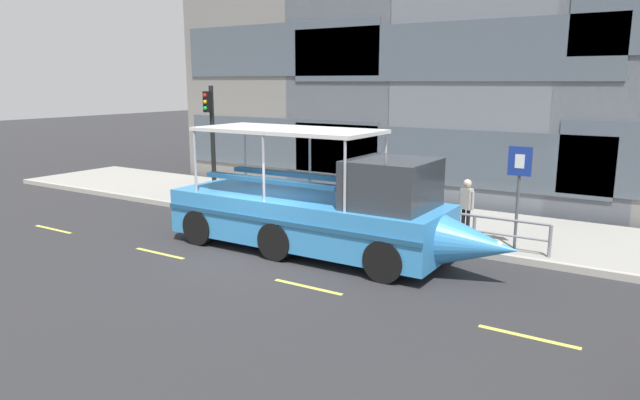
# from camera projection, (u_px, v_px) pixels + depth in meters

# --- Properties ---
(ground_plane) EXTENTS (120.00, 120.00, 0.00)m
(ground_plane) POSITION_uv_depth(u_px,v_px,m) (258.00, 256.00, 15.15)
(ground_plane) COLOR #2B2B2D
(sidewalk) EXTENTS (32.00, 4.80, 0.18)m
(sidewalk) POSITION_uv_depth(u_px,v_px,m) (359.00, 213.00, 19.76)
(sidewalk) COLOR #99968E
(sidewalk) RESTS_ON ground_plane
(curb_edge) EXTENTS (32.00, 0.18, 0.18)m
(curb_edge) POSITION_uv_depth(u_px,v_px,m) (321.00, 228.00, 17.70)
(curb_edge) COLOR #B2ADA3
(curb_edge) RESTS_ON ground_plane
(lane_centreline) EXTENTS (25.80, 0.12, 0.01)m
(lane_centreline) POSITION_uv_depth(u_px,v_px,m) (227.00, 269.00, 14.15)
(lane_centreline) COLOR #DBD64C
(lane_centreline) RESTS_ON ground_plane
(curb_guardrail) EXTENTS (11.77, 0.09, 0.87)m
(curb_guardrail) POSITION_uv_depth(u_px,v_px,m) (349.00, 208.00, 17.43)
(curb_guardrail) COLOR gray
(curb_guardrail) RESTS_ON sidewalk
(traffic_light_pole) EXTENTS (0.24, 0.46, 4.23)m
(traffic_light_pole) POSITION_uv_depth(u_px,v_px,m) (211.00, 134.00, 20.23)
(traffic_light_pole) COLOR black
(traffic_light_pole) RESTS_ON sidewalk
(parking_sign) EXTENTS (0.60, 0.12, 2.73)m
(parking_sign) POSITION_uv_depth(u_px,v_px,m) (519.00, 180.00, 14.86)
(parking_sign) COLOR #4C4F54
(parking_sign) RESTS_ON sidewalk
(duck_tour_boat) EXTENTS (9.69, 2.52, 3.32)m
(duck_tour_boat) POSITION_uv_depth(u_px,v_px,m) (325.00, 213.00, 15.13)
(duck_tour_boat) COLOR #388CD1
(duck_tour_boat) RESTS_ON ground_plane
(pedestrian_near_bow) EXTENTS (0.47, 0.28, 1.69)m
(pedestrian_near_bow) POSITION_uv_depth(u_px,v_px,m) (466.00, 203.00, 16.07)
(pedestrian_near_bow) COLOR black
(pedestrian_near_bow) RESTS_ON sidewalk
(pedestrian_mid_left) EXTENTS (0.24, 0.45, 1.60)m
(pedestrian_mid_left) POSITION_uv_depth(u_px,v_px,m) (365.00, 192.00, 17.94)
(pedestrian_mid_left) COLOR #1E2338
(pedestrian_mid_left) RESTS_ON sidewalk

